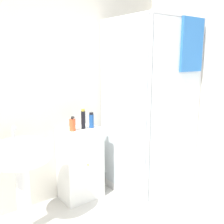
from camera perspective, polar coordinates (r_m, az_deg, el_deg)
wall_back at (r=2.83m, az=-17.01°, el=4.24°), size 6.40×0.06×2.50m
shower_enclosure at (r=3.19m, az=8.16°, el=-6.90°), size 0.83×0.86×2.03m
vanity_cabinet at (r=3.06m, az=-6.91°, el=-11.07°), size 0.45×0.34×0.83m
sink at (r=2.50m, az=-19.15°, el=-10.35°), size 0.50×0.50×0.98m
soap_dispenser at (r=2.83m, az=-8.62°, el=-2.76°), size 0.07×0.07×0.16m
shampoo_bottle_tall_black at (r=2.89m, az=-6.28°, el=-1.54°), size 0.05×0.05×0.22m
shampoo_bottle_blue at (r=2.92m, az=-4.51°, el=-1.82°), size 0.05×0.05×0.17m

